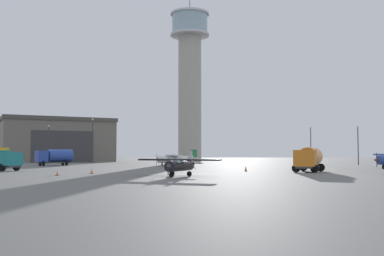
% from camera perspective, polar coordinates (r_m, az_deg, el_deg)
% --- Properties ---
extents(ground_plane, '(400.00, 400.00, 0.00)m').
position_cam_1_polar(ground_plane, '(49.42, 0.00, -5.94)').
color(ground_plane, '#60605E').
extents(control_tower, '(10.04, 10.04, 42.80)m').
position_cam_1_polar(control_tower, '(115.83, -0.29, 6.77)').
color(control_tower, '#B2AD9E').
rests_on(control_tower, ground_plane).
extents(hangar, '(34.52, 31.16, 11.82)m').
position_cam_1_polar(hangar, '(127.74, -16.96, -1.50)').
color(hangar, '#6B665B').
rests_on(hangar, ground_plane).
extents(airplane_black, '(8.56, 6.72, 2.54)m').
position_cam_1_polar(airplane_black, '(44.97, -1.52, -4.69)').
color(airplane_black, black).
rests_on(airplane_black, ground_plane).
extents(airplane_white, '(7.92, 10.10, 2.99)m').
position_cam_1_polar(airplane_white, '(79.74, -2.06, -3.92)').
color(airplane_white, white).
rests_on(airplane_white, ground_plane).
extents(truck_fuel_tanker_orange, '(4.66, 7.07, 3.04)m').
position_cam_1_polar(truck_fuel_tanker_orange, '(57.52, 14.77, -3.76)').
color(truck_fuel_tanker_orange, '#38383D').
rests_on(truck_fuel_tanker_orange, ground_plane).
extents(truck_fuel_tanker_blue, '(6.61, 5.99, 3.04)m').
position_cam_1_polar(truck_fuel_tanker_blue, '(86.98, -17.18, -3.51)').
color(truck_fuel_tanker_blue, '#38383D').
rests_on(truck_fuel_tanker_blue, ground_plane).
extents(light_post_west, '(0.44, 0.44, 10.34)m').
position_cam_1_polar(light_post_west, '(104.35, -12.64, -1.14)').
color(light_post_west, '#38383D').
rests_on(light_post_west, ground_plane).
extents(light_post_east, '(0.44, 0.44, 8.49)m').
position_cam_1_polar(light_post_east, '(101.50, -17.92, -1.55)').
color(light_post_east, '#38383D').
rests_on(light_post_east, ground_plane).
extents(light_post_north, '(0.44, 0.44, 8.21)m').
position_cam_1_polar(light_post_north, '(102.24, 14.97, -1.69)').
color(light_post_north, '#38383D').
rests_on(light_post_north, ground_plane).
extents(light_post_centre, '(0.44, 0.44, 7.78)m').
position_cam_1_polar(light_post_centre, '(93.41, 20.50, -1.60)').
color(light_post_centre, '#38383D').
rests_on(light_post_centre, ground_plane).
extents(traffic_cone_near_left, '(0.36, 0.36, 0.57)m').
position_cam_1_polar(traffic_cone_near_left, '(48.66, -16.86, -5.51)').
color(traffic_cone_near_left, black).
rests_on(traffic_cone_near_left, ground_plane).
extents(traffic_cone_near_right, '(0.36, 0.36, 0.64)m').
position_cam_1_polar(traffic_cone_near_right, '(51.98, -12.71, -5.38)').
color(traffic_cone_near_right, black).
rests_on(traffic_cone_near_right, ground_plane).
extents(traffic_cone_mid_apron, '(0.36, 0.36, 0.67)m').
position_cam_1_polar(traffic_cone_mid_apron, '(59.06, 6.90, -5.16)').
color(traffic_cone_mid_apron, black).
rests_on(traffic_cone_mid_apron, ground_plane).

